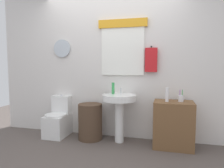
# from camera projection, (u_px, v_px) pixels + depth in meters

# --- Properties ---
(ground_plane) EXTENTS (8.00, 8.00, 0.00)m
(ground_plane) POSITION_uv_depth(u_px,v_px,m) (91.00, 163.00, 2.71)
(ground_plane) COLOR #564C47
(back_wall) EXTENTS (4.40, 0.18, 2.60)m
(back_wall) POSITION_uv_depth(u_px,v_px,m) (113.00, 64.00, 3.70)
(back_wall) COLOR silver
(back_wall) RESTS_ON ground_plane
(toilet) EXTENTS (0.38, 0.51, 0.73)m
(toilet) POSITION_uv_depth(u_px,v_px,m) (58.00, 120.00, 3.78)
(toilet) COLOR white
(toilet) RESTS_ON ground_plane
(laundry_hamper) EXTENTS (0.41, 0.41, 0.62)m
(laundry_hamper) POSITION_uv_depth(u_px,v_px,m) (90.00, 122.00, 3.58)
(laundry_hamper) COLOR #4C3828
(laundry_hamper) RESTS_ON ground_plane
(pedestal_sink) EXTENTS (0.56, 0.56, 0.80)m
(pedestal_sink) POSITION_uv_depth(u_px,v_px,m) (119.00, 106.00, 3.42)
(pedestal_sink) COLOR white
(pedestal_sink) RESTS_ON ground_plane
(faucet) EXTENTS (0.03, 0.03, 0.10)m
(faucet) POSITION_uv_depth(u_px,v_px,m) (121.00, 91.00, 3.52)
(faucet) COLOR silver
(faucet) RESTS_ON pedestal_sink
(wooden_cabinet) EXTENTS (0.60, 0.44, 0.72)m
(wooden_cabinet) POSITION_uv_depth(u_px,v_px,m) (173.00, 124.00, 3.23)
(wooden_cabinet) COLOR brown
(wooden_cabinet) RESTS_ON ground_plane
(soap_bottle) EXTENTS (0.05, 0.05, 0.19)m
(soap_bottle) POSITION_uv_depth(u_px,v_px,m) (113.00, 88.00, 3.48)
(soap_bottle) COLOR green
(soap_bottle) RESTS_ON pedestal_sink
(lotion_bottle) EXTENTS (0.05, 0.05, 0.22)m
(lotion_bottle) POSITION_uv_depth(u_px,v_px,m) (167.00, 95.00, 3.17)
(lotion_bottle) COLOR white
(lotion_bottle) RESTS_ON wooden_cabinet
(toothbrush_cup) EXTENTS (0.08, 0.08, 0.19)m
(toothbrush_cup) POSITION_uv_depth(u_px,v_px,m) (181.00, 98.00, 3.18)
(toothbrush_cup) COLOR silver
(toothbrush_cup) RESTS_ON wooden_cabinet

